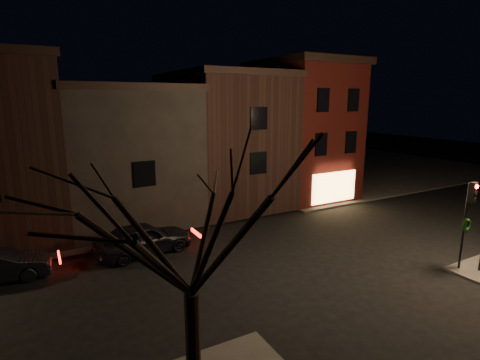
% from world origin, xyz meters
% --- Properties ---
extents(ground, '(120.00, 120.00, 0.00)m').
position_xyz_m(ground, '(0.00, 0.00, 0.00)').
color(ground, black).
rests_on(ground, ground).
extents(sidewalk_far_right, '(30.00, 30.00, 0.12)m').
position_xyz_m(sidewalk_far_right, '(20.00, 20.00, 0.06)').
color(sidewalk_far_right, '#2D2B28').
rests_on(sidewalk_far_right, ground).
extents(corner_building, '(6.50, 8.50, 10.50)m').
position_xyz_m(corner_building, '(8.00, 9.47, 5.40)').
color(corner_building, '#430F0C').
rests_on(corner_building, ground).
extents(row_building_a, '(7.30, 10.30, 9.40)m').
position_xyz_m(row_building_a, '(1.50, 10.50, 4.83)').
color(row_building_a, black).
rests_on(row_building_a, ground).
extents(row_building_b, '(7.80, 10.30, 8.40)m').
position_xyz_m(row_building_b, '(-5.75, 10.50, 4.33)').
color(row_building_b, black).
rests_on(row_building_b, ground).
extents(traffic_signal, '(0.58, 0.38, 4.05)m').
position_xyz_m(traffic_signal, '(5.60, -5.51, 2.81)').
color(traffic_signal, black).
rests_on(traffic_signal, sidewalk_near_right).
extents(bare_tree_left, '(5.60, 5.60, 7.50)m').
position_xyz_m(bare_tree_left, '(-8.00, -7.00, 5.43)').
color(bare_tree_left, black).
rests_on(bare_tree_left, sidewalk_near_left).
extents(parked_car_a, '(5.00, 2.50, 1.64)m').
position_xyz_m(parked_car_a, '(-6.50, 3.47, 0.82)').
color(parked_car_a, black).
rests_on(parked_car_a, ground).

